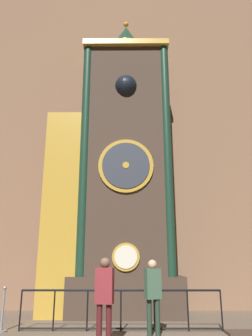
% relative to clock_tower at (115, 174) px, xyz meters
% --- Properties ---
extents(cathedral_back_wall, '(24.00, 0.32, 14.48)m').
position_rel_clock_tower_xyz_m(cathedral_back_wall, '(0.10, 1.43, 2.87)').
color(cathedral_back_wall, '#846047').
rests_on(cathedral_back_wall, ground_plane).
extents(clock_tower, '(4.32, 1.81, 10.38)m').
position_rel_clock_tower_xyz_m(clock_tower, '(0.00, 0.00, 0.00)').
color(clock_tower, '#423328').
rests_on(clock_tower, ground_plane).
extents(railing_fence, '(4.80, 0.05, 0.92)m').
position_rel_clock_tower_xyz_m(railing_fence, '(0.25, -2.10, -3.84)').
color(railing_fence, black).
rests_on(railing_fence, ground_plane).
extents(visitor_near, '(0.37, 0.27, 1.64)m').
position_rel_clock_tower_xyz_m(visitor_near, '(-0.03, -3.71, -3.38)').
color(visitor_near, '#461518').
rests_on(visitor_near, ground_plane).
extents(visitor_far, '(0.39, 0.31, 1.61)m').
position_rel_clock_tower_xyz_m(visitor_far, '(0.98, -2.70, -3.40)').
color(visitor_far, '#213427').
rests_on(visitor_far, ground_plane).
extents(stanchion_post, '(0.28, 0.28, 1.00)m').
position_rel_clock_tower_xyz_m(stanchion_post, '(-2.53, -2.18, -4.04)').
color(stanchion_post, gray).
rests_on(stanchion_post, ground_plane).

